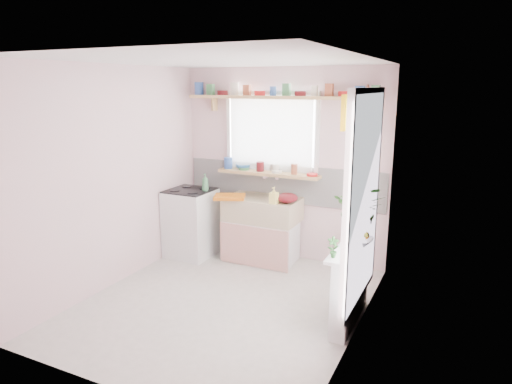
% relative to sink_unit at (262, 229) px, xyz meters
% --- Properties ---
extents(room, '(3.20, 3.20, 3.20)m').
position_rel_sink_unit_xyz_m(room, '(0.81, -0.43, 0.94)').
color(room, silver).
rests_on(room, ground).
extents(sink_unit, '(0.95, 0.65, 1.11)m').
position_rel_sink_unit_xyz_m(sink_unit, '(0.00, 0.00, 0.00)').
color(sink_unit, white).
rests_on(sink_unit, ground).
extents(cooker, '(0.58, 0.58, 0.93)m').
position_rel_sink_unit_xyz_m(cooker, '(-0.95, -0.24, 0.03)').
color(cooker, white).
rests_on(cooker, ground).
extents(radiator_ledge, '(0.22, 0.95, 0.78)m').
position_rel_sink_unit_xyz_m(radiator_ledge, '(1.45, -1.09, -0.03)').
color(radiator_ledge, white).
rests_on(radiator_ledge, ground).
extents(windowsill, '(1.40, 0.22, 0.04)m').
position_rel_sink_unit_xyz_m(windowsill, '(-0.00, 0.19, 0.71)').
color(windowsill, tan).
rests_on(windowsill, room).
extents(pine_shelf, '(2.52, 0.24, 0.04)m').
position_rel_sink_unit_xyz_m(pine_shelf, '(0.15, 0.18, 1.69)').
color(pine_shelf, tan).
rests_on(pine_shelf, room).
extents(shelf_crockery, '(2.47, 0.11, 0.12)m').
position_rel_sink_unit_xyz_m(shelf_crockery, '(0.15, 0.18, 1.76)').
color(shelf_crockery, '#3359A5').
rests_on(shelf_crockery, pine_shelf).
extents(sill_crockery, '(1.35, 0.11, 0.12)m').
position_rel_sink_unit_xyz_m(sill_crockery, '(-0.05, 0.19, 0.78)').
color(sill_crockery, '#3359A5').
rests_on(sill_crockery, windowsill).
extents(dish_tray, '(0.47, 0.42, 0.04)m').
position_rel_sink_unit_xyz_m(dish_tray, '(-0.38, -0.19, 0.44)').
color(dish_tray, orange).
rests_on(dish_tray, sink_unit).
extents(colander, '(0.26, 0.26, 0.12)m').
position_rel_sink_unit_xyz_m(colander, '(0.37, -0.07, 0.48)').
color(colander, '#5B0F16').
rests_on(colander, sink_unit).
extents(jade_plant, '(0.52, 0.46, 0.55)m').
position_rel_sink_unit_xyz_m(jade_plant, '(1.43, -0.76, 0.62)').
color(jade_plant, '#305F26').
rests_on(jade_plant, radiator_ledge).
extents(fruit_bowl, '(0.29, 0.29, 0.07)m').
position_rel_sink_unit_xyz_m(fruit_bowl, '(1.48, -1.01, 0.38)').
color(fruit_bowl, white).
rests_on(fruit_bowl, radiator_ledge).
extents(herb_pot, '(0.12, 0.10, 0.19)m').
position_rel_sink_unit_xyz_m(herb_pot, '(1.36, -1.44, 0.44)').
color(herb_pot, '#2A6127').
rests_on(herb_pot, radiator_ledge).
extents(soap_bottle_sink, '(0.10, 0.11, 0.21)m').
position_rel_sink_unit_xyz_m(soap_bottle_sink, '(0.24, -0.19, 0.52)').
color(soap_bottle_sink, '#F9E36E').
rests_on(soap_bottle_sink, sink_unit).
extents(sill_cup, '(0.14, 0.14, 0.10)m').
position_rel_sink_unit_xyz_m(sill_cup, '(0.07, 0.25, 0.78)').
color(sill_cup, beige).
rests_on(sill_cup, windowsill).
extents(sill_bowl, '(0.26, 0.26, 0.07)m').
position_rel_sink_unit_xyz_m(sill_bowl, '(-0.40, 0.25, 0.76)').
color(sill_bowl, '#376CB3').
rests_on(sill_bowl, windowsill).
extents(shelf_vase, '(0.14, 0.14, 0.14)m').
position_rel_sink_unit_xyz_m(shelf_vase, '(1.22, 0.24, 1.78)').
color(shelf_vase, '#A55432').
rests_on(shelf_vase, pine_shelf).
extents(cooker_bottle, '(0.11, 0.11, 0.23)m').
position_rel_sink_unit_xyz_m(cooker_bottle, '(-0.73, -0.21, 0.60)').
color(cooker_bottle, '#468C5A').
rests_on(cooker_bottle, cooker).
extents(fruit, '(0.20, 0.14, 0.10)m').
position_rel_sink_unit_xyz_m(fruit, '(1.49, -1.01, 0.44)').
color(fruit, orange).
rests_on(fruit, fruit_bowl).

